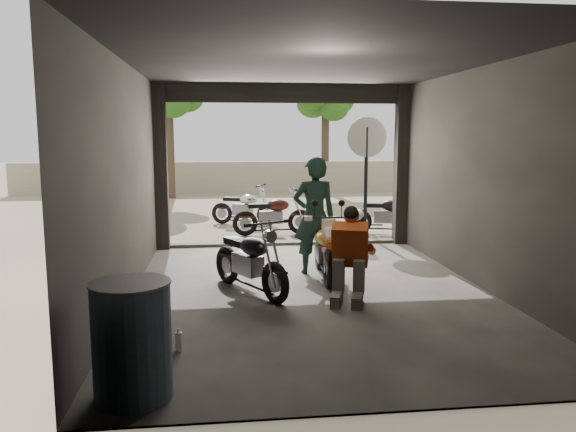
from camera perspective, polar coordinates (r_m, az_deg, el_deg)
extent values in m
plane|color=#7A6D56|center=(8.03, 2.34, -7.85)|extent=(80.00, 80.00, 0.00)
cube|color=#2D2B28|center=(8.03, 2.34, -7.78)|extent=(5.00, 7.00, 0.02)
plane|color=black|center=(7.78, 2.48, 15.43)|extent=(7.00, 7.00, 0.00)
cube|color=black|center=(4.34, 9.80, -0.18)|extent=(5.00, 0.02, 3.20)
cube|color=black|center=(7.75, -16.20, 3.28)|extent=(0.02, 7.00, 3.20)
cube|color=black|center=(8.51, 19.30, 3.56)|extent=(0.02, 7.00, 3.20)
cube|color=black|center=(11.07, -12.77, 4.81)|extent=(0.24, 0.24, 3.20)
cube|color=black|center=(11.59, 11.42, 4.99)|extent=(0.24, 0.24, 3.20)
cube|color=black|center=(11.13, -0.43, 12.34)|extent=(5.00, 0.16, 0.36)
cube|color=#2D2B28|center=(11.40, -0.46, -2.81)|extent=(5.00, 0.25, 0.08)
cube|color=gray|center=(21.71, -3.54, 3.95)|extent=(18.00, 0.30, 1.20)
cylinder|color=#382B1E|center=(20.20, -11.90, 6.85)|extent=(0.30, 0.30, 3.58)
ellipsoid|color=#1E4C14|center=(20.27, -12.10, 13.19)|extent=(2.20, 2.20, 3.14)
cylinder|color=#382B1E|center=(22.00, 3.79, 6.61)|extent=(0.30, 0.30, 3.20)
ellipsoid|color=#1E4C14|center=(22.03, 3.84, 11.82)|extent=(2.20, 2.20, 2.80)
imported|color=black|center=(8.95, 2.69, -0.01)|extent=(0.72, 0.50, 1.88)
cube|color=black|center=(11.06, 6.85, -0.75)|extent=(0.38, 0.38, 0.04)
cylinder|color=black|center=(10.92, 6.22, -2.21)|extent=(0.03, 0.03, 0.51)
cylinder|color=black|center=(10.99, 7.82, -2.16)|extent=(0.03, 0.03, 0.51)
cylinder|color=black|center=(11.22, 5.85, -1.92)|extent=(0.03, 0.03, 0.51)
cylinder|color=black|center=(11.30, 7.42, -1.88)|extent=(0.03, 0.03, 0.51)
ellipsoid|color=white|center=(11.06, 7.01, 0.05)|extent=(0.38, 0.39, 0.27)
cylinder|color=#3C5265|center=(4.99, -15.54, -12.24)|extent=(0.76, 0.76, 1.02)
cylinder|color=black|center=(12.40, 7.91, 3.41)|extent=(0.08, 0.08, 2.39)
cylinder|color=beige|center=(12.33, 8.02, 7.93)|extent=(0.87, 0.03, 0.87)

